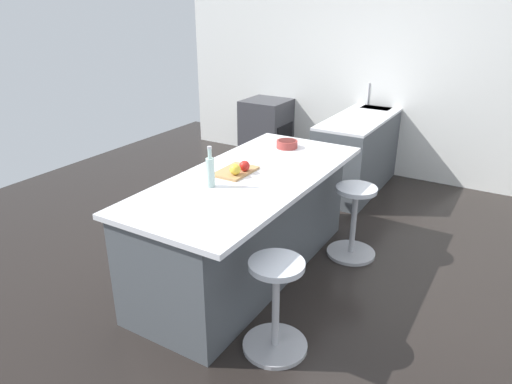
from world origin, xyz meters
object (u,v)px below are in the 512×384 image
object	(u,v)px
apple_red	(245,166)
apple_yellow	(235,169)
stool_middle	(276,309)
fruit_bowl	(287,144)
cutting_board	(236,171)
kitchen_island	(246,223)
stool_by_window	(353,224)
water_bottle	(210,171)
oven_range	(266,130)

from	to	relation	value
apple_red	apple_yellow	bearing A→B (deg)	-8.29
stool_middle	fruit_bowl	size ratio (longest dim) A/B	3.38
apple_red	cutting_board	bearing A→B (deg)	-70.89
kitchen_island	stool_by_window	size ratio (longest dim) A/B	3.42
cutting_board	water_bottle	xyz separation A→B (m)	(0.35, 0.01, 0.11)
apple_red	stool_by_window	bearing A→B (deg)	135.25
stool_by_window	apple_red	bearing A→B (deg)	-44.75
kitchen_island	cutting_board	distance (m)	0.46
oven_range	stool_middle	world-z (taller)	oven_range
kitchen_island	stool_by_window	world-z (taller)	kitchen_island
oven_range	water_bottle	size ratio (longest dim) A/B	2.75
apple_yellow	fruit_bowl	distance (m)	0.89
stool_by_window	apple_red	world-z (taller)	apple_red
stool_by_window	apple_yellow	world-z (taller)	apple_yellow
oven_range	apple_red	world-z (taller)	apple_red
kitchen_island	apple_red	distance (m)	0.50
stool_by_window	fruit_bowl	world-z (taller)	fruit_bowl
stool_by_window	stool_middle	distance (m)	1.45
kitchen_island	water_bottle	xyz separation A→B (m)	(0.35, -0.08, 0.56)
apple_red	stool_middle	bearing A→B (deg)	43.59
stool_middle	cutting_board	size ratio (longest dim) A/B	1.86
water_bottle	fruit_bowl	size ratio (longest dim) A/B	1.58
fruit_bowl	kitchen_island	bearing A→B (deg)	3.21
cutting_board	water_bottle	bearing A→B (deg)	1.11
kitchen_island	fruit_bowl	world-z (taller)	fruit_bowl
cutting_board	stool_by_window	bearing A→B (deg)	133.50
stool_middle	oven_range	bearing A→B (deg)	-149.19
kitchen_island	stool_middle	distance (m)	1.00
oven_range	apple_red	xyz separation A→B (m)	(2.69, 1.34, 0.52)
cutting_board	fruit_bowl	bearing A→B (deg)	176.90
oven_range	water_bottle	xyz separation A→B (m)	(3.06, 1.28, 0.58)
stool_by_window	apple_red	distance (m)	1.18
water_bottle	fruit_bowl	world-z (taller)	water_bottle
stool_by_window	oven_range	bearing A→B (deg)	-134.12
stool_by_window	fruit_bowl	bearing A→B (deg)	-95.71
oven_range	kitchen_island	xyz separation A→B (m)	(2.71, 1.36, 0.02)
stool_middle	water_bottle	xyz separation A→B (m)	(-0.37, -0.76, 0.70)
fruit_bowl	water_bottle	bearing A→B (deg)	-1.84
kitchen_island	water_bottle	size ratio (longest dim) A/B	7.31
stool_by_window	apple_red	size ratio (longest dim) A/B	7.86
water_bottle	kitchen_island	bearing A→B (deg)	167.06
kitchen_island	oven_range	bearing A→B (deg)	-153.29
cutting_board	fruit_bowl	distance (m)	0.81
oven_range	apple_yellow	size ratio (longest dim) A/B	9.70
cutting_board	kitchen_island	bearing A→B (deg)	96.19
stool_middle	cutting_board	world-z (taller)	cutting_board
stool_by_window	cutting_board	size ratio (longest dim) A/B	1.86
stool_by_window	stool_middle	size ratio (longest dim) A/B	1.00
stool_middle	apple_red	world-z (taller)	apple_red
cutting_board	stool_middle	bearing A→B (deg)	47.26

